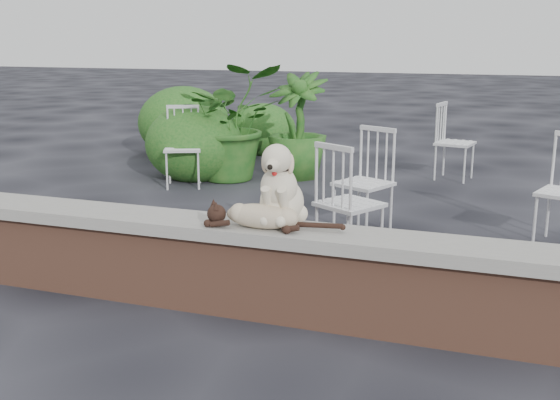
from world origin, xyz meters
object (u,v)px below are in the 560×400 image
(dog, at_px, (282,182))
(cat, at_px, (261,215))
(chair_b, at_px, (363,182))
(chair_c, at_px, (350,202))
(potted_plant_b, at_px, (298,125))
(potted_plant_a, at_px, (232,122))
(chair_e, at_px, (455,142))
(chair_a, at_px, (183,147))

(dog, height_order, cat, dog)
(chair_b, distance_m, chair_c, 0.77)
(cat, bearing_deg, potted_plant_b, 101.80)
(chair_b, relative_size, potted_plant_a, 0.66)
(chair_e, xyz_separation_m, potted_plant_a, (-2.59, -0.88, 0.24))
(chair_a, relative_size, potted_plant_b, 0.72)
(chair_a, distance_m, potted_plant_a, 0.74)
(dog, bearing_deg, potted_plant_a, 114.55)
(chair_b, relative_size, potted_plant_b, 0.72)
(chair_b, xyz_separation_m, potted_plant_b, (-1.30, 2.13, 0.19))
(potted_plant_a, xyz_separation_m, potted_plant_b, (0.73, 0.35, -0.06))
(potted_plant_a, distance_m, potted_plant_b, 0.81)
(chair_a, relative_size, potted_plant_a, 0.66)
(chair_e, bearing_deg, potted_plant_a, 119.73)
(cat, xyz_separation_m, chair_c, (0.25, 1.27, -0.20))
(cat, relative_size, chair_a, 1.07)
(chair_e, height_order, potted_plant_a, potted_plant_a)
(chair_b, bearing_deg, potted_plant_a, 163.47)
(chair_a, height_order, chair_e, same)
(cat, relative_size, potted_plant_b, 0.77)
(cat, relative_size, potted_plant_a, 0.71)
(dog, bearing_deg, chair_a, 123.60)
(potted_plant_b, bearing_deg, dog, -73.53)
(chair_e, distance_m, potted_plant_b, 1.94)
(dog, distance_m, chair_b, 1.92)
(chair_b, height_order, potted_plant_a, potted_plant_a)
(chair_b, height_order, potted_plant_b, potted_plant_b)
(dog, distance_m, chair_c, 1.19)
(chair_c, relative_size, potted_plant_a, 0.66)
(cat, height_order, chair_c, chair_c)
(dog, xyz_separation_m, chair_a, (-2.29, 3.07, -0.37))
(potted_plant_a, bearing_deg, chair_b, -41.26)
(chair_b, xyz_separation_m, chair_e, (0.56, 2.66, 0.00))
(dog, bearing_deg, chair_b, 83.49)
(chair_e, bearing_deg, cat, -178.13)
(chair_e, distance_m, potted_plant_a, 2.75)
(cat, bearing_deg, dog, 58.85)
(chair_a, height_order, potted_plant_a, potted_plant_a)
(chair_a, distance_m, chair_e, 3.31)
(chair_e, bearing_deg, chair_c, -177.36)
(dog, xyz_separation_m, chair_c, (0.17, 1.12, -0.37))
(cat, distance_m, chair_b, 2.05)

